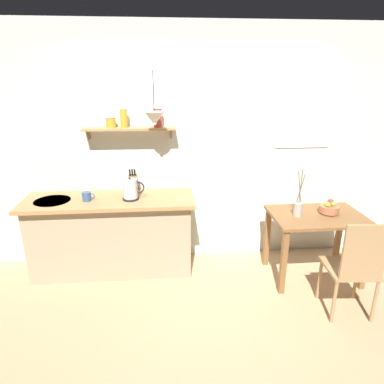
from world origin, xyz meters
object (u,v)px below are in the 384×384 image
at_px(fruit_bowl, 329,208).
at_px(coffee_mug_by_sink, 87,196).
at_px(dining_chair_near, 355,265).
at_px(pendant_lamp, 154,118).
at_px(dining_table, 316,226).
at_px(twig_vase, 298,208).
at_px(electric_kettle, 131,189).
at_px(knife_block, 133,183).

bearing_deg(fruit_bowl, coffee_mug_by_sink, 175.01).
xyz_separation_m(dining_chair_near, pendant_lamp, (-1.76, 0.96, 1.20)).
bearing_deg(dining_table, twig_vase, -178.23).
bearing_deg(electric_kettle, pendant_lamp, 3.78).
relative_size(electric_kettle, coffee_mug_by_sink, 1.99).
height_order(coffee_mug_by_sink, pendant_lamp, pendant_lamp).
bearing_deg(pendant_lamp, twig_vase, -10.98).
height_order(dining_chair_near, electric_kettle, electric_kettle).
bearing_deg(pendant_lamp, coffee_mug_by_sink, -178.09).
xyz_separation_m(twig_vase, electric_kettle, (-1.75, 0.27, 0.17)).
xyz_separation_m(fruit_bowl, pendant_lamp, (-1.83, 0.25, 0.93)).
relative_size(twig_vase, coffee_mug_by_sink, 3.86).
distance_m(dining_chair_near, twig_vase, 0.79).
xyz_separation_m(dining_chair_near, electric_kettle, (-2.04, 0.95, 0.46)).
bearing_deg(twig_vase, dining_table, 1.77).
distance_m(dining_table, dining_chair_near, 0.69).
bearing_deg(electric_kettle, twig_vase, -8.67).
bearing_deg(electric_kettle, knife_block, 87.63).
bearing_deg(dining_chair_near, twig_vase, 113.27).
bearing_deg(electric_kettle, dining_table, -7.50).
relative_size(dining_chair_near, knife_block, 3.50).
height_order(dining_table, dining_chair_near, dining_chair_near).
bearing_deg(coffee_mug_by_sink, fruit_bowl, -4.99).
bearing_deg(coffee_mug_by_sink, electric_kettle, 0.78).
bearing_deg(twig_vase, knife_block, 164.27).
height_order(dining_chair_near, pendant_lamp, pendant_lamp).
distance_m(dining_table, knife_block, 2.06).
height_order(twig_vase, pendant_lamp, pendant_lamp).
height_order(twig_vase, knife_block, twig_vase).
height_order(dining_chair_near, twig_vase, twig_vase).
xyz_separation_m(twig_vase, coffee_mug_by_sink, (-2.21, 0.26, 0.11)).
bearing_deg(dining_chair_near, dining_table, 95.54).
bearing_deg(fruit_bowl, pendant_lamp, 172.26).
distance_m(electric_kettle, knife_block, 0.22).
bearing_deg(twig_vase, pendant_lamp, 169.02).
height_order(knife_block, coffee_mug_by_sink, knife_block).
xyz_separation_m(fruit_bowl, coffee_mug_by_sink, (-2.57, 0.22, 0.13)).
bearing_deg(dining_chair_near, fruit_bowl, 84.48).
bearing_deg(dining_table, dining_chair_near, -84.46).
relative_size(dining_chair_near, coffee_mug_by_sink, 7.38).
bearing_deg(knife_block, dining_table, -13.81).
xyz_separation_m(dining_table, twig_vase, (-0.23, -0.01, 0.21)).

